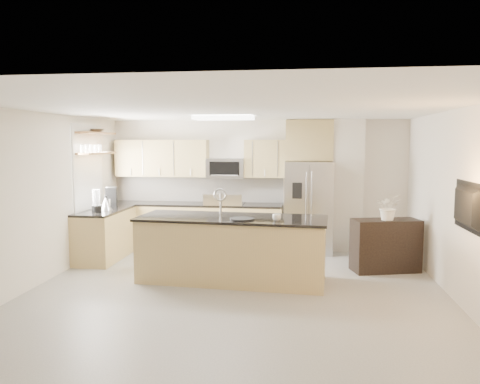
# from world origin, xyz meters

# --- Properties ---
(floor) EXTENTS (6.50, 6.50, 0.00)m
(floor) POSITION_xyz_m (0.00, 0.00, 0.00)
(floor) COLOR #A6A59E
(floor) RESTS_ON ground
(ceiling) EXTENTS (6.00, 6.50, 0.02)m
(ceiling) POSITION_xyz_m (0.00, 0.00, 2.60)
(ceiling) COLOR white
(ceiling) RESTS_ON wall_back
(wall_back) EXTENTS (6.00, 0.02, 2.60)m
(wall_back) POSITION_xyz_m (0.00, 3.25, 1.30)
(wall_back) COLOR silver
(wall_back) RESTS_ON floor
(wall_front) EXTENTS (6.00, 0.02, 2.60)m
(wall_front) POSITION_xyz_m (0.00, -3.25, 1.30)
(wall_front) COLOR silver
(wall_front) RESTS_ON floor
(wall_left) EXTENTS (0.02, 6.50, 2.60)m
(wall_left) POSITION_xyz_m (-3.00, 0.00, 1.30)
(wall_left) COLOR silver
(wall_left) RESTS_ON floor
(wall_right) EXTENTS (0.02, 6.50, 2.60)m
(wall_right) POSITION_xyz_m (3.00, 0.00, 1.30)
(wall_right) COLOR silver
(wall_right) RESTS_ON floor
(back_counter) EXTENTS (3.55, 0.66, 1.44)m
(back_counter) POSITION_xyz_m (-1.23, 2.93, 0.47)
(back_counter) COLOR tan
(back_counter) RESTS_ON floor
(left_counter) EXTENTS (0.66, 1.50, 0.92)m
(left_counter) POSITION_xyz_m (-2.67, 1.85, 0.46)
(left_counter) COLOR tan
(left_counter) RESTS_ON floor
(range) EXTENTS (0.76, 0.64, 1.14)m
(range) POSITION_xyz_m (-0.60, 2.92, 0.47)
(range) COLOR black
(range) RESTS_ON floor
(upper_cabinets) EXTENTS (3.50, 0.33, 0.75)m
(upper_cabinets) POSITION_xyz_m (-1.30, 3.09, 1.83)
(upper_cabinets) COLOR tan
(upper_cabinets) RESTS_ON wall_back
(microwave) EXTENTS (0.76, 0.40, 0.40)m
(microwave) POSITION_xyz_m (-0.60, 3.04, 1.63)
(microwave) COLOR #A7A7A9
(microwave) RESTS_ON upper_cabinets
(refrigerator) EXTENTS (0.92, 0.78, 1.78)m
(refrigerator) POSITION_xyz_m (1.06, 2.87, 0.89)
(refrigerator) COLOR #A7A7A9
(refrigerator) RESTS_ON floor
(partition_column) EXTENTS (0.60, 0.30, 2.60)m
(partition_column) POSITION_xyz_m (1.82, 3.10, 1.30)
(partition_column) COLOR beige
(partition_column) RESTS_ON floor
(window) EXTENTS (0.04, 1.15, 1.65)m
(window) POSITION_xyz_m (-2.98, 1.85, 1.65)
(window) COLOR white
(window) RESTS_ON wall_left
(shelf_lower) EXTENTS (0.30, 1.20, 0.04)m
(shelf_lower) POSITION_xyz_m (-2.85, 1.95, 1.95)
(shelf_lower) COLOR olive
(shelf_lower) RESTS_ON wall_left
(shelf_upper) EXTENTS (0.30, 1.20, 0.04)m
(shelf_upper) POSITION_xyz_m (-2.85, 1.95, 2.32)
(shelf_upper) COLOR olive
(shelf_upper) RESTS_ON wall_left
(ceiling_fixture) EXTENTS (1.00, 0.50, 0.06)m
(ceiling_fixture) POSITION_xyz_m (-0.40, 1.60, 2.56)
(ceiling_fixture) COLOR white
(ceiling_fixture) RESTS_ON ceiling
(island) EXTENTS (2.97, 1.24, 1.43)m
(island) POSITION_xyz_m (-0.14, 0.78, 0.50)
(island) COLOR tan
(island) RESTS_ON floor
(credenza) EXTENTS (1.17, 0.72, 0.87)m
(credenza) POSITION_xyz_m (2.32, 1.64, 0.44)
(credenza) COLOR black
(credenza) RESTS_ON floor
(cup) EXTENTS (0.14, 0.14, 0.10)m
(cup) POSITION_xyz_m (0.56, 0.50, 1.05)
(cup) COLOR white
(cup) RESTS_ON island
(platter) EXTENTS (0.41, 0.41, 0.02)m
(platter) POSITION_xyz_m (0.05, 0.55, 1.01)
(platter) COLOR black
(platter) RESTS_ON island
(blender) EXTENTS (0.17, 0.17, 0.40)m
(blender) POSITION_xyz_m (-2.67, 1.52, 1.09)
(blender) COLOR black
(blender) RESTS_ON left_counter
(kettle) EXTENTS (0.22, 0.22, 0.27)m
(kettle) POSITION_xyz_m (-2.62, 1.80, 1.04)
(kettle) COLOR #A7A7A9
(kettle) RESTS_ON left_counter
(coffee_maker) EXTENTS (0.26, 0.29, 0.38)m
(coffee_maker) POSITION_xyz_m (-2.69, 2.22, 1.10)
(coffee_maker) COLOR black
(coffee_maker) RESTS_ON left_counter
(bowl) EXTENTS (0.42, 0.42, 0.08)m
(bowl) POSITION_xyz_m (-2.85, 2.03, 2.38)
(bowl) COLOR #A7A7A9
(bowl) RESTS_ON shelf_upper
(flower_vase) EXTENTS (0.63, 0.55, 0.67)m
(flower_vase) POSITION_xyz_m (2.34, 1.56, 1.21)
(flower_vase) COLOR white
(flower_vase) RESTS_ON credenza
(television) EXTENTS (0.14, 1.08, 0.62)m
(television) POSITION_xyz_m (2.91, -0.20, 1.35)
(television) COLOR black
(television) RESTS_ON wall_right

